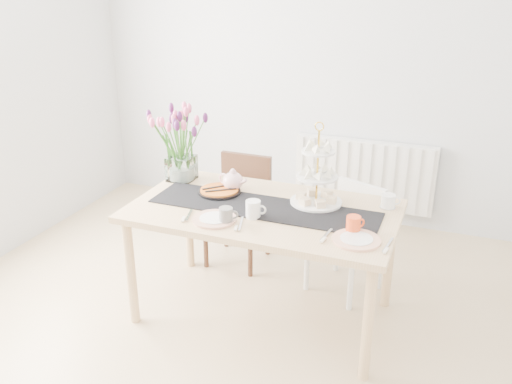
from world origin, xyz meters
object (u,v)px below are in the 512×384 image
(dining_table, at_px, (264,219))
(plate_left, at_px, (215,219))
(chair_white, at_px, (351,231))
(tart_tin, at_px, (219,192))
(cake_stand, at_px, (317,184))
(teapot, at_px, (233,181))
(mug_grey, at_px, (226,215))
(tulip_vase, at_px, (180,132))
(radiator, at_px, (363,174))
(mug_white, at_px, (253,209))
(plate_right, at_px, (356,240))
(mug_orange, at_px, (353,224))
(chair_brown, at_px, (241,201))
(cream_jug, at_px, (388,201))

(dining_table, bearing_deg, plate_left, -127.55)
(chair_white, distance_m, tart_tin, 0.96)
(chair_white, xyz_separation_m, cake_stand, (-0.16, -0.37, 0.46))
(teapot, distance_m, mug_grey, 0.49)
(cake_stand, relative_size, tart_tin, 1.71)
(chair_white, distance_m, tulip_vase, 1.34)
(radiator, xyz_separation_m, cake_stand, (-0.04, -1.45, 0.43))
(teapot, bearing_deg, plate_left, -66.60)
(mug_white, bearing_deg, tulip_vase, 139.93)
(tart_tin, height_order, plate_right, tart_tin)
(cake_stand, height_order, mug_orange, cake_stand)
(mug_white, height_order, mug_orange, mug_white)
(mug_orange, bearing_deg, plate_left, 145.00)
(chair_brown, height_order, mug_grey, mug_grey)
(radiator, distance_m, mug_orange, 1.81)
(cream_jug, bearing_deg, teapot, 169.02)
(teapot, xyz_separation_m, plate_right, (0.89, -0.42, -0.06))
(chair_brown, height_order, cake_stand, cake_stand)
(dining_table, relative_size, tulip_vase, 2.60)
(teapot, bearing_deg, mug_orange, -7.28)
(tart_tin, bearing_deg, tulip_vase, 157.80)
(chair_white, xyz_separation_m, mug_orange, (0.13, -0.67, 0.37))
(chair_brown, relative_size, cake_stand, 1.73)
(tulip_vase, bearing_deg, chair_brown, 57.24)
(tulip_vase, distance_m, cake_stand, 0.99)
(chair_white, bearing_deg, teapot, -132.41)
(mug_grey, bearing_deg, tulip_vase, 105.59)
(dining_table, relative_size, cake_stand, 3.43)
(chair_white, bearing_deg, cream_jug, -24.28)
(radiator, distance_m, mug_white, 1.84)
(mug_white, bearing_deg, mug_orange, -8.29)
(dining_table, bearing_deg, chair_white, 50.58)
(radiator, xyz_separation_m, chair_white, (0.12, -1.09, -0.02))
(radiator, height_order, mug_white, mug_white)
(teapot, bearing_deg, chair_brown, 120.35)
(dining_table, xyz_separation_m, tart_tin, (-0.34, 0.11, 0.09))
(mug_orange, distance_m, plate_left, 0.79)
(tulip_vase, distance_m, tart_tin, 0.49)
(cream_jug, bearing_deg, tulip_vase, 165.15)
(chair_brown, distance_m, tulip_vase, 0.79)
(teapot, distance_m, plate_left, 0.46)
(radiator, height_order, cream_jug, cream_jug)
(cream_jug, relative_size, plate_left, 0.33)
(chair_white, bearing_deg, mug_white, -101.52)
(radiator, distance_m, cake_stand, 1.52)
(cake_stand, bearing_deg, tart_tin, -174.00)
(dining_table, xyz_separation_m, teapot, (-0.28, 0.19, 0.14))
(chair_white, xyz_separation_m, mug_white, (-0.45, -0.69, 0.37))
(chair_brown, xyz_separation_m, tulip_vase, (-0.26, -0.41, 0.62))
(chair_brown, xyz_separation_m, mug_orange, (1.00, -0.79, 0.33))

